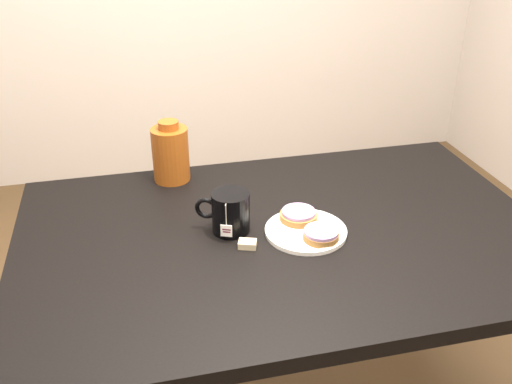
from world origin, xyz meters
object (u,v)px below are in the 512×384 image
(bagel_front, at_px, (321,235))
(bagel_package, at_px, (171,153))
(plate, at_px, (306,230))
(teabag_pouch, at_px, (247,244))
(table, at_px, (283,257))
(bagel_back, at_px, (298,215))
(mug, at_px, (230,212))

(bagel_front, distance_m, bagel_package, 0.56)
(plate, relative_size, bagel_front, 1.87)
(teabag_pouch, bearing_deg, plate, 9.99)
(bagel_front, relative_size, bagel_package, 0.60)
(table, bearing_deg, teabag_pouch, -154.93)
(bagel_back, height_order, bagel_package, bagel_package)
(teabag_pouch, bearing_deg, mug, 106.99)
(bagel_front, distance_m, mug, 0.24)
(bagel_package, bearing_deg, teabag_pouch, -71.18)
(bagel_front, relative_size, teabag_pouch, 2.56)
(teabag_pouch, bearing_deg, bagel_package, 108.82)
(plate, xyz_separation_m, bagel_back, (-0.00, 0.05, 0.02))
(bagel_package, bearing_deg, table, -55.66)
(bagel_back, distance_m, mug, 0.19)
(bagel_back, xyz_separation_m, teabag_pouch, (-0.16, -0.08, -0.02))
(bagel_front, bearing_deg, teabag_pouch, 172.55)
(mug, relative_size, bagel_package, 0.82)
(teabag_pouch, distance_m, bagel_package, 0.46)
(bagel_back, xyz_separation_m, bagel_package, (-0.30, 0.34, 0.06))
(bagel_back, relative_size, mug, 0.65)
(plate, bearing_deg, table, 157.07)
(table, relative_size, teabag_pouch, 31.11)
(plate, bearing_deg, bagel_front, -66.87)
(plate, distance_m, teabag_pouch, 0.17)
(table, relative_size, plate, 6.49)
(teabag_pouch, bearing_deg, bagel_front, -7.45)
(plate, distance_m, bagel_front, 0.06)
(table, bearing_deg, bagel_back, 31.61)
(bagel_back, bearing_deg, bagel_package, 131.58)
(bagel_package, bearing_deg, plate, -52.06)
(table, bearing_deg, bagel_front, -44.82)
(bagel_back, bearing_deg, mug, 177.92)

